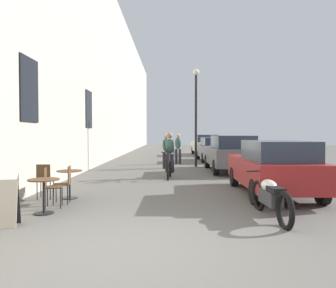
{
  "coord_description": "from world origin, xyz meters",
  "views": [
    {
      "loc": [
        0.53,
        -4.72,
        1.65
      ],
      "look_at": [
        0.41,
        14.3,
        1.08
      ],
      "focal_mm": 35.63,
      "sensor_mm": 36.0,
      "label": 1
    }
  ],
  "objects_px": {
    "cafe_table_near": "(44,189)",
    "parked_car_second": "(231,153)",
    "parked_car_third": "(213,149)",
    "sandwich_board_sign": "(2,203)",
    "parked_motorcycle": "(271,197)",
    "cyclist_on_bicycle": "(170,156)",
    "parked_car_nearest": "(273,167)",
    "pedestrian_mid": "(178,147)",
    "parked_car_fourth": "(205,144)",
    "pedestrian_near": "(166,149)",
    "cafe_table_mid": "(70,178)",
    "cafe_chair_near_toward_street": "(50,185)",
    "cafe_chair_mid_toward_street": "(65,182)",
    "cafe_chair_mid_toward_wall": "(45,179)",
    "street_lamp": "(196,105)"
  },
  "relations": [
    {
      "from": "cafe_table_near",
      "to": "parked_car_second",
      "type": "distance_m",
      "value": 9.38
    },
    {
      "from": "parked_car_third",
      "to": "sandwich_board_sign",
      "type": "bearing_deg",
      "value": -111.52
    },
    {
      "from": "sandwich_board_sign",
      "to": "parked_motorcycle",
      "type": "bearing_deg",
      "value": 7.16
    },
    {
      "from": "cyclist_on_bicycle",
      "to": "parked_car_third",
      "type": "bearing_deg",
      "value": 71.05
    },
    {
      "from": "parked_car_nearest",
      "to": "parked_car_second",
      "type": "xyz_separation_m",
      "value": [
        -0.14,
        5.6,
        0.06
      ]
    },
    {
      "from": "pedestrian_mid",
      "to": "parked_car_third",
      "type": "xyz_separation_m",
      "value": [
        2.19,
        1.83,
        -0.2
      ]
    },
    {
      "from": "parked_car_second",
      "to": "parked_car_third",
      "type": "relative_size",
      "value": 1.09
    },
    {
      "from": "parked_car_fourth",
      "to": "pedestrian_near",
      "type": "bearing_deg",
      "value": -106.04
    },
    {
      "from": "parked_car_second",
      "to": "parked_motorcycle",
      "type": "height_order",
      "value": "parked_car_second"
    },
    {
      "from": "cafe_table_near",
      "to": "sandwich_board_sign",
      "type": "distance_m",
      "value": 1.03
    },
    {
      "from": "cafe_table_mid",
      "to": "sandwich_board_sign",
      "type": "height_order",
      "value": "sandwich_board_sign"
    },
    {
      "from": "parked_motorcycle",
      "to": "parked_car_second",
      "type": "bearing_deg",
      "value": 85.23
    },
    {
      "from": "pedestrian_mid",
      "to": "parked_car_fourth",
      "type": "bearing_deg",
      "value": 73.31
    },
    {
      "from": "cafe_chair_near_toward_street",
      "to": "cafe_chair_mid_toward_street",
      "type": "height_order",
      "value": "same"
    },
    {
      "from": "cafe_table_mid",
      "to": "cafe_table_near",
      "type": "bearing_deg",
      "value": -91.49
    },
    {
      "from": "parked_car_nearest",
      "to": "sandwich_board_sign",
      "type": "bearing_deg",
      "value": -151.76
    },
    {
      "from": "pedestrian_near",
      "to": "parked_car_second",
      "type": "relative_size",
      "value": 0.37
    },
    {
      "from": "sandwich_board_sign",
      "to": "parked_car_second",
      "type": "xyz_separation_m",
      "value": [
        5.65,
        8.71,
        0.4
      ]
    },
    {
      "from": "cafe_table_near",
      "to": "cafe_chair_near_toward_street",
      "type": "distance_m",
      "value": 0.58
    },
    {
      "from": "cafe_chair_near_toward_street",
      "to": "cafe_chair_mid_toward_wall",
      "type": "xyz_separation_m",
      "value": [
        -0.5,
        0.98,
        0.0
      ]
    },
    {
      "from": "cyclist_on_bicycle",
      "to": "street_lamp",
      "type": "relative_size",
      "value": 0.36
    },
    {
      "from": "sandwich_board_sign",
      "to": "parked_car_nearest",
      "type": "distance_m",
      "value": 6.58
    },
    {
      "from": "parked_car_second",
      "to": "parked_car_fourth",
      "type": "bearing_deg",
      "value": 89.38
    },
    {
      "from": "cafe_chair_mid_toward_street",
      "to": "parked_motorcycle",
      "type": "height_order",
      "value": "cafe_chair_mid_toward_street"
    },
    {
      "from": "parked_car_second",
      "to": "parked_motorcycle",
      "type": "distance_m",
      "value": 8.12
    },
    {
      "from": "cafe_chair_near_toward_street",
      "to": "pedestrian_near",
      "type": "height_order",
      "value": "pedestrian_near"
    },
    {
      "from": "street_lamp",
      "to": "parked_motorcycle",
      "type": "height_order",
      "value": "street_lamp"
    },
    {
      "from": "cafe_table_mid",
      "to": "parked_car_fourth",
      "type": "bearing_deg",
      "value": 73.16
    },
    {
      "from": "cafe_chair_mid_toward_street",
      "to": "cafe_table_mid",
      "type": "bearing_deg",
      "value": 96.99
    },
    {
      "from": "cafe_chair_mid_toward_street",
      "to": "parked_car_second",
      "type": "relative_size",
      "value": 0.2
    },
    {
      "from": "sandwich_board_sign",
      "to": "parked_motorcycle",
      "type": "relative_size",
      "value": 0.39
    },
    {
      "from": "cafe_table_near",
      "to": "cafe_table_mid",
      "type": "relative_size",
      "value": 1.0
    },
    {
      "from": "cafe_chair_near_toward_street",
      "to": "pedestrian_mid",
      "type": "bearing_deg",
      "value": 74.04
    },
    {
      "from": "pedestrian_mid",
      "to": "parked_car_nearest",
      "type": "xyz_separation_m",
      "value": [
        2.35,
        -9.35,
        -0.18
      ]
    },
    {
      "from": "cafe_chair_mid_toward_street",
      "to": "cafe_chair_mid_toward_wall",
      "type": "relative_size",
      "value": 1.0
    },
    {
      "from": "pedestrian_mid",
      "to": "parked_car_nearest",
      "type": "height_order",
      "value": "pedestrian_mid"
    },
    {
      "from": "cafe_chair_near_toward_street",
      "to": "parked_car_second",
      "type": "height_order",
      "value": "parked_car_second"
    },
    {
      "from": "pedestrian_mid",
      "to": "parked_car_second",
      "type": "bearing_deg",
      "value": -59.46
    },
    {
      "from": "cafe_chair_near_toward_street",
      "to": "street_lamp",
      "type": "xyz_separation_m",
      "value": [
        3.99,
        9.33,
        2.59
      ]
    },
    {
      "from": "cafe_chair_near_toward_street",
      "to": "parked_car_second",
      "type": "relative_size",
      "value": 0.2
    },
    {
      "from": "parked_motorcycle",
      "to": "cafe_table_mid",
      "type": "bearing_deg",
      "value": 156.75
    },
    {
      "from": "pedestrian_mid",
      "to": "parked_car_third",
      "type": "height_order",
      "value": "pedestrian_mid"
    },
    {
      "from": "pedestrian_mid",
      "to": "street_lamp",
      "type": "distance_m",
      "value": 2.82
    },
    {
      "from": "street_lamp",
      "to": "cafe_table_mid",
      "type": "bearing_deg",
      "value": -115.05
    },
    {
      "from": "cafe_table_near",
      "to": "cafe_chair_mid_toward_wall",
      "type": "xyz_separation_m",
      "value": [
        -0.57,
        1.56,
        -0.0
      ]
    },
    {
      "from": "parked_car_third",
      "to": "pedestrian_near",
      "type": "bearing_deg",
      "value": -122.95
    },
    {
      "from": "cafe_table_near",
      "to": "cafe_chair_mid_toward_street",
      "type": "distance_m",
      "value": 1.02
    },
    {
      "from": "cafe_chair_mid_toward_wall",
      "to": "parked_car_second",
      "type": "bearing_deg",
      "value": 46.75
    },
    {
      "from": "cafe_table_near",
      "to": "cafe_chair_mid_toward_street",
      "type": "relative_size",
      "value": 0.81
    },
    {
      "from": "pedestrian_near",
      "to": "pedestrian_mid",
      "type": "distance_m",
      "value": 2.6
    }
  ]
}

